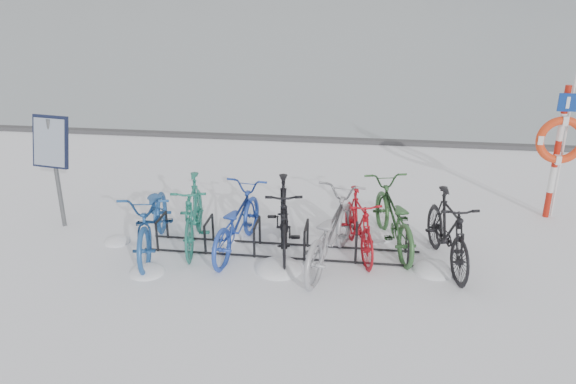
# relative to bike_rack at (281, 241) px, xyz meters

# --- Properties ---
(ground) EXTENTS (900.00, 900.00, 0.00)m
(ground) POSITION_rel_bike_rack_xyz_m (0.00, 0.00, -0.18)
(ground) COLOR white
(ground) RESTS_ON ground
(quay_edge) EXTENTS (400.00, 0.25, 0.10)m
(quay_edge) POSITION_rel_bike_rack_xyz_m (0.00, 5.90, -0.13)
(quay_edge) COLOR #3F3F42
(quay_edge) RESTS_ON ground
(bike_rack) EXTENTS (4.00, 0.48, 0.46)m
(bike_rack) POSITION_rel_bike_rack_xyz_m (0.00, 0.00, 0.00)
(bike_rack) COLOR black
(bike_rack) RESTS_ON ground
(info_board) EXTENTS (0.63, 0.32, 1.81)m
(info_board) POSITION_rel_bike_rack_xyz_m (-3.61, 0.42, 1.13)
(info_board) COLOR #595B5E
(info_board) RESTS_ON ground
(lifebuoy_station) EXTENTS (0.77, 0.22, 4.01)m
(lifebuoy_station) POSITION_rel_bike_rack_xyz_m (4.21, 1.80, 1.16)
(lifebuoy_station) COLOR #AE1B0D
(lifebuoy_station) RESTS_ON ground
(bike_0) EXTENTS (1.02, 2.07, 1.04)m
(bike_0) POSITION_rel_bike_rack_xyz_m (-1.85, -0.15, 0.34)
(bike_0) COLOR #215092
(bike_0) RESTS_ON ground
(bike_1) EXTENTS (0.77, 1.81, 1.05)m
(bike_1) POSITION_rel_bike_rack_xyz_m (-1.33, 0.12, 0.35)
(bike_1) COLOR #21715F
(bike_1) RESTS_ON ground
(bike_2) EXTENTS (0.89, 1.90, 0.96)m
(bike_2) POSITION_rel_bike_rack_xyz_m (-0.67, 0.02, 0.30)
(bike_2) COLOR #2445AD
(bike_2) RESTS_ON ground
(bike_3) EXTENTS (0.78, 1.86, 1.09)m
(bike_3) POSITION_rel_bike_rack_xyz_m (0.02, 0.12, 0.36)
(bike_3) COLOR black
(bike_3) RESTS_ON ground
(bike_4) EXTENTS (1.16, 2.10, 1.04)m
(bike_4) POSITION_rel_bike_rack_xyz_m (0.71, -0.25, 0.34)
(bike_4) COLOR #9D9EA5
(bike_4) RESTS_ON ground
(bike_5) EXTENTS (0.85, 1.65, 0.95)m
(bike_5) POSITION_rel_bike_rack_xyz_m (1.10, 0.16, 0.30)
(bike_5) COLOR #A7101A
(bike_5) RESTS_ON ground
(bike_6) EXTENTS (1.10, 2.00, 1.00)m
(bike_6) POSITION_rel_bike_rack_xyz_m (1.60, 0.45, 0.32)
(bike_6) COLOR #2F5B2E
(bike_6) RESTS_ON ground
(bike_7) EXTENTS (0.82, 1.83, 1.06)m
(bike_7) POSITION_rel_bike_rack_xyz_m (2.32, -0.03, 0.35)
(bike_7) COLOR black
(bike_7) RESTS_ON ground
(snow_drifts) EXTENTS (5.16, 2.06, 0.23)m
(snow_drifts) POSITION_rel_bike_rack_xyz_m (0.18, -0.13, -0.18)
(snow_drifts) COLOR white
(snow_drifts) RESTS_ON ground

